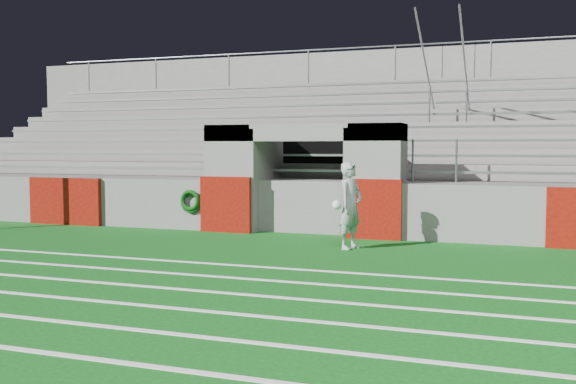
% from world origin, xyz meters
% --- Properties ---
extents(ground, '(90.00, 90.00, 0.00)m').
position_xyz_m(ground, '(0.00, 0.00, 0.00)').
color(ground, '#0D4E13').
rests_on(ground, ground).
extents(field_markings, '(28.00, 8.09, 0.01)m').
position_xyz_m(field_markings, '(0.00, -5.00, 0.01)').
color(field_markings, white).
rests_on(field_markings, ground).
extents(stadium_structure, '(26.00, 8.48, 5.42)m').
position_xyz_m(stadium_structure, '(0.00, 7.97, 1.49)').
color(stadium_structure, slate).
rests_on(stadium_structure, ground).
extents(goalkeeper_with_ball, '(0.62, 0.75, 1.77)m').
position_xyz_m(goalkeeper_with_ball, '(1.65, 1.46, 0.88)').
color(goalkeeper_with_ball, '#A0A5A9').
rests_on(goalkeeper_with_ball, ground).
extents(hose_coil, '(0.57, 0.15, 0.59)m').
position_xyz_m(hose_coil, '(-2.75, 2.93, 0.73)').
color(hose_coil, '#0B3912').
rests_on(hose_coil, ground).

